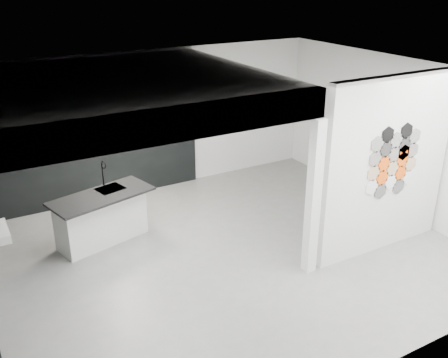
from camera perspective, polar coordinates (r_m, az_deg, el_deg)
floor at (r=8.03m, az=0.44°, el=-8.48°), size 7.00×6.00×0.01m
partition_panel at (r=8.01m, az=18.12°, el=1.41°), size 2.45×0.15×2.80m
bay_clad_back at (r=9.64m, az=-15.26°, el=3.91°), size 4.40×0.04×2.35m
bulkhead at (r=7.44m, az=-12.30°, el=9.74°), size 4.40×4.00×0.40m
corner_column at (r=7.17m, az=10.17°, el=-2.23°), size 0.16×0.16×2.35m
fascia_beam at (r=5.69m, az=-6.28°, el=6.16°), size 4.40×0.16×0.40m
display_shelf at (r=9.53m, az=-14.59°, el=4.56°), size 3.00×0.15×0.04m
kitchen_island at (r=8.40m, az=-13.82°, el=-4.24°), size 1.75×1.10×1.31m
stockpot at (r=9.30m, az=-21.26°, el=3.98°), size 0.24×0.24×0.18m
kettle at (r=9.80m, az=-8.86°, el=6.07°), size 0.21×0.21×0.14m
glass_bowl at (r=9.91m, az=-7.10°, el=6.28°), size 0.21×0.21×0.11m
glass_vase at (r=9.91m, az=-7.10°, el=6.39°), size 0.14×0.14×0.15m
bottle_dark at (r=9.39m, az=-17.78°, el=4.60°), size 0.07×0.07×0.17m
utensil_cup at (r=9.31m, az=-21.08°, el=3.81°), size 0.11×0.11×0.11m
hex_tile_cluster at (r=7.94m, az=18.83°, el=1.95°), size 1.04×0.02×1.16m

